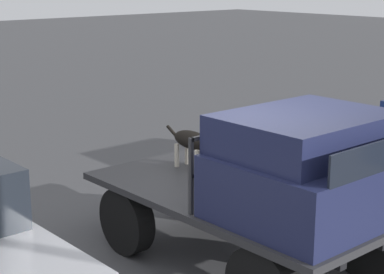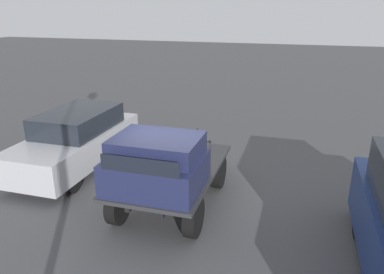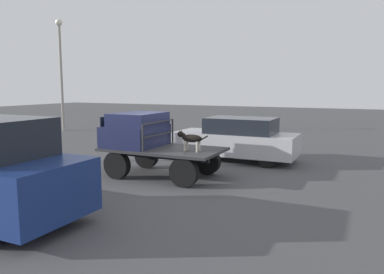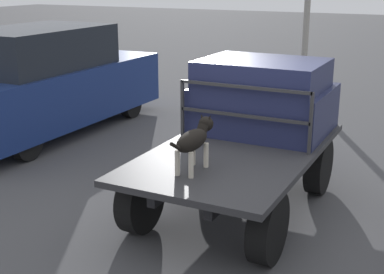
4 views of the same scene
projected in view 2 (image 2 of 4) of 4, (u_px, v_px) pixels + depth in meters
ground_plane at (173, 203)px, 8.74m from camera, size 80.00×80.00×0.00m
flatbed_truck at (173, 179)px, 8.53m from camera, size 3.60×1.97×0.88m
truck_cab at (156, 164)px, 7.42m from camera, size 1.53×1.85×1.04m
truck_headboard at (170, 148)px, 8.13m from camera, size 0.04×1.85×0.81m
dog at (191, 139)px, 9.16m from camera, size 0.99×0.23×0.61m
parked_sedan at (77, 139)px, 10.48m from camera, size 4.45×1.76×1.60m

